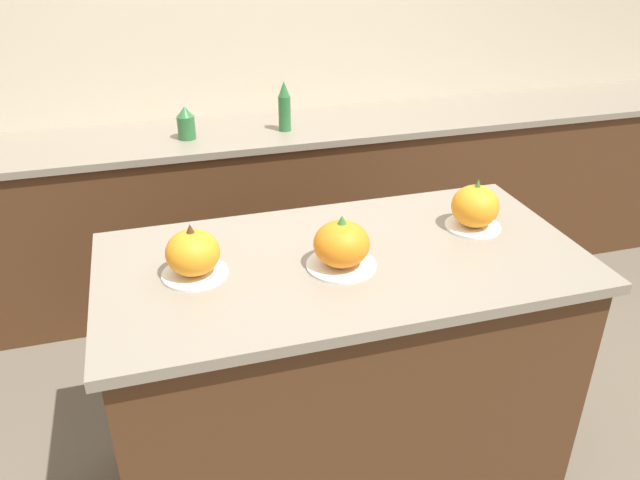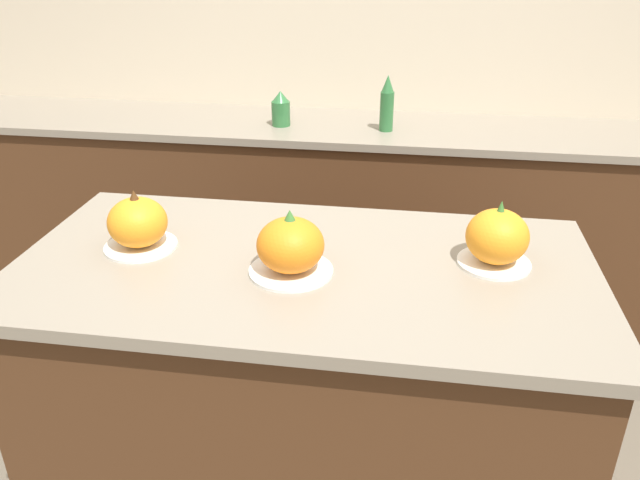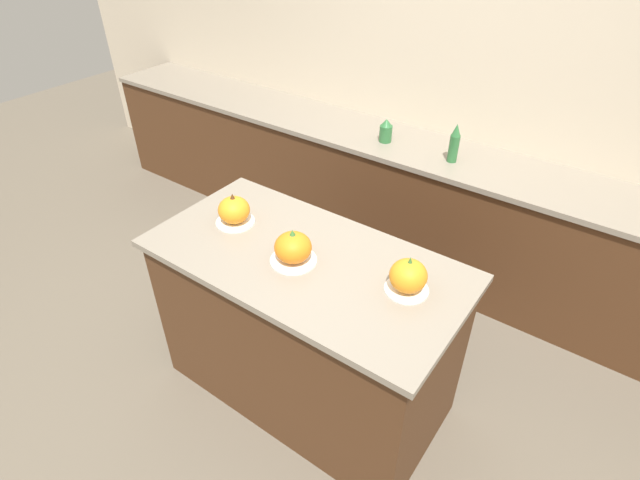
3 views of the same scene
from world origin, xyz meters
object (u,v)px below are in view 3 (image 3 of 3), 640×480
object	(u,v)px
bottle_tall	(454,144)
bottle_short	(386,131)
pumpkin_cake_left	(234,211)
pumpkin_cake_right	(408,277)
pumpkin_cake_center	(293,248)

from	to	relation	value
bottle_tall	bottle_short	xyz separation A→B (m)	(-0.49, 0.01, -0.04)
pumpkin_cake_left	pumpkin_cake_right	size ratio (longest dim) A/B	1.04
pumpkin_cake_center	pumpkin_cake_right	distance (m)	0.54
pumpkin_cake_center	bottle_short	size ratio (longest dim) A/B	1.35
pumpkin_cake_right	bottle_tall	xyz separation A→B (m)	(-0.36, 1.31, 0.02)
pumpkin_cake_left	pumpkin_cake_center	size ratio (longest dim) A/B	0.92
pumpkin_cake_right	bottle_short	bearing A→B (deg)	123.00
pumpkin_cake_center	bottle_short	bearing A→B (deg)	102.98
pumpkin_cake_center	bottle_short	xyz separation A→B (m)	(-0.33, 1.44, -0.02)
bottle_tall	bottle_short	distance (m)	0.50
bottle_short	pumpkin_cake_right	bearing A→B (deg)	-57.00
pumpkin_cake_center	bottle_tall	distance (m)	1.44
pumpkin_cake_left	pumpkin_cake_right	distance (m)	0.97
bottle_short	pumpkin_cake_center	bearing A→B (deg)	-77.02
pumpkin_cake_center	pumpkin_cake_right	world-z (taller)	pumpkin_cake_right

